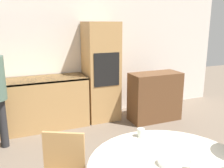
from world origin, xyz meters
name	(u,v)px	position (x,y,z in m)	size (l,w,h in m)	color
wall_back	(74,51)	(0.00, 4.69, 1.30)	(6.54, 0.05, 2.60)	silver
kitchen_counter	(13,106)	(-1.17, 4.34, 0.46)	(2.51, 0.60, 0.89)	tan
oven_unit	(101,72)	(0.43, 4.35, 0.92)	(0.60, 0.59, 1.84)	tan
sideboard	(155,97)	(1.33, 3.88, 0.46)	(0.96, 0.45, 0.92)	brown
cup	(141,133)	(-0.04, 1.97, 0.79)	(0.07, 0.07, 0.08)	silver
bowl_near	(166,162)	(-0.09, 1.47, 0.77)	(0.14, 0.14, 0.04)	white
salt_shaker	(191,164)	(0.04, 1.34, 0.79)	(0.03, 0.03, 0.09)	white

